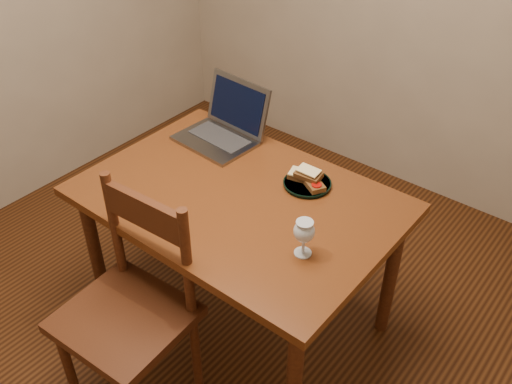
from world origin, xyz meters
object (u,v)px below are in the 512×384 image
Objects in this scene: milk_glass at (304,238)px; chair at (128,304)px; table at (239,212)px; laptop at (226,124)px; plate at (307,184)px.

chair is at bearing -136.09° from milk_glass.
table is 8.58× the size of milk_glass.
laptop reaches higher than milk_glass.
table is 0.59m from chair.
plate is at bearing 122.60° from milk_glass.
plate is (0.18, 0.24, 0.09)m from table.
laptop is at bearing 149.72° from milk_glass.
laptop is at bearing 137.39° from table.
milk_glass is (0.23, -0.36, 0.07)m from plate.
milk_glass is at bearing -16.31° from table.
chair reaches higher than plate.
laptop is (-0.77, 0.45, -0.01)m from milk_glass.
laptop is at bearing 104.17° from chair.
laptop reaches higher than table.
table is 2.63× the size of chair.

